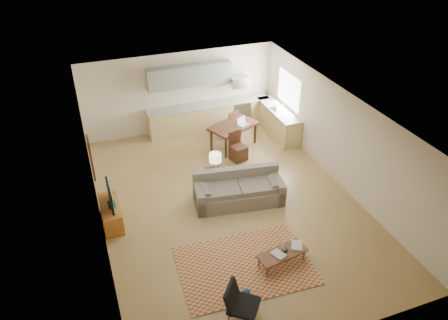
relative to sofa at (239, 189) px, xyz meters
name	(u,v)px	position (x,y,z in m)	size (l,w,h in m)	color
room	(228,159)	(-0.28, 0.08, 0.93)	(9.00, 9.00, 9.00)	olive
kitchen_counter_back	(209,116)	(0.62, 4.26, 0.04)	(4.26, 0.64, 0.92)	tan
kitchen_counter_right	(278,121)	(2.65, 3.08, 0.04)	(0.64, 2.26, 0.92)	tan
kitchen_range	(239,111)	(1.72, 4.26, 0.03)	(0.62, 0.62, 0.90)	#A5A8AD
kitchen_microwave	(240,82)	(1.72, 4.28, 1.13)	(0.62, 0.40, 0.35)	#A5A8AD
upper_cabinets	(190,76)	(0.02, 4.41, 1.53)	(2.80, 0.34, 0.70)	gray
window_right	(289,90)	(2.95, 3.08, 1.13)	(0.02, 1.40, 1.05)	white
wall_art_left	(91,158)	(-3.49, 0.98, 1.13)	(0.06, 0.42, 1.10)	olive
triptych	(177,81)	(-0.38, 4.55, 1.33)	(1.70, 0.04, 0.50)	beige
rug	(245,266)	(-0.74, -2.21, -0.41)	(2.89, 2.00, 0.02)	#964124
sofa	(239,189)	(0.00, 0.00, 0.00)	(2.42, 1.05, 0.84)	#6B6255
coffee_table	(282,258)	(0.05, -2.43, -0.25)	(1.13, 0.45, 0.34)	#502C18
book_a	(275,257)	(-0.16, -2.51, -0.07)	(0.33, 0.37, 0.03)	maroon
book_b	(291,245)	(0.35, -2.29, -0.07)	(0.37, 0.40, 0.02)	navy
vase	(285,247)	(0.13, -2.37, 0.00)	(0.17, 0.17, 0.16)	black
armchair	(244,303)	(-1.27, -3.43, -0.05)	(0.64, 0.64, 0.73)	black
tv_credenza	(111,214)	(-3.28, 0.30, -0.15)	(0.46, 1.19, 0.55)	#934F19
tv	(110,196)	(-3.23, 0.30, 0.40)	(0.09, 0.91, 0.55)	black
console_table	(216,181)	(-0.41, 0.69, -0.09)	(0.57, 0.38, 0.67)	#341D12
table_lamp	(215,162)	(-0.41, 0.69, 0.52)	(0.32, 0.32, 0.54)	beige
dining_table	(233,136)	(0.93, 2.78, -0.03)	(1.53, 0.88, 0.77)	#341D12
dining_chair_near	(238,146)	(0.79, 1.99, 0.04)	(0.44, 0.46, 0.92)	#341D12
dining_chair_far	(229,122)	(1.08, 3.57, 0.04)	(0.44, 0.46, 0.93)	#341D12
laptop	(244,121)	(1.24, 2.68, 0.48)	(0.33, 0.24, 0.24)	#A5A8AD
soap_bottle	(276,106)	(2.55, 3.10, 0.60)	(0.10, 0.10, 0.19)	beige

